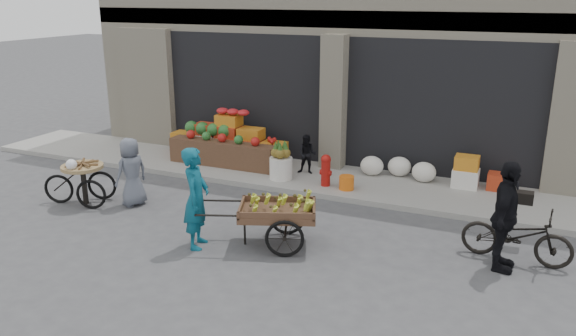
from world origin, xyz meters
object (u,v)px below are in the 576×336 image
at_px(tricycle_cart, 83,178).
at_px(fire_hydrant, 326,169).
at_px(bicycle, 517,235).
at_px(banana_cart, 275,209).
at_px(vendor_grey, 131,172).
at_px(pineapple_bin, 281,168).
at_px(vendor_woman, 196,198).
at_px(cyclist, 505,217).
at_px(orange_bucket, 347,183).
at_px(seated_person, 307,154).

bearing_deg(tricycle_cart, fire_hydrant, 13.04).
bearing_deg(bicycle, tricycle_cart, 99.46).
height_order(tricycle_cart, bicycle, tricycle_cart).
xyz_separation_m(banana_cart, tricycle_cart, (-4.44, 0.23, -0.10)).
xyz_separation_m(vendor_grey, bicycle, (7.31, 0.44, -0.26)).
bearing_deg(pineapple_bin, vendor_woman, -88.97).
xyz_separation_m(banana_cart, cyclist, (3.63, 0.63, 0.22)).
bearing_deg(fire_hydrant, tricycle_cart, -147.23).
height_order(pineapple_bin, banana_cart, banana_cart).
distance_m(vendor_grey, bicycle, 7.33).
relative_size(banana_cart, vendor_woman, 1.34).
xyz_separation_m(pineapple_bin, cyclist, (4.89, -2.40, 0.52)).
height_order(orange_bucket, banana_cart, banana_cart).
relative_size(vendor_woman, tricycle_cart, 1.21).
distance_m(tricycle_cart, bicycle, 8.31).
distance_m(orange_bucket, tricycle_cart, 5.50).
height_order(fire_hydrant, bicycle, bicycle).
height_order(seated_person, cyclist, cyclist).
height_order(orange_bucket, vendor_grey, vendor_grey).
height_order(orange_bucket, vendor_woman, vendor_woman).
height_order(pineapple_bin, orange_bucket, pineapple_bin).
xyz_separation_m(fire_hydrant, banana_cart, (0.16, -2.98, 0.17)).
height_order(seated_person, banana_cart, seated_person).
bearing_deg(orange_bucket, bicycle, -28.62).
distance_m(pineapple_bin, vendor_woman, 3.63).
bearing_deg(tricycle_cart, vendor_woman, -33.45).
bearing_deg(bicycle, vendor_grey, 97.39).
height_order(vendor_woman, vendor_grey, vendor_woman).
distance_m(orange_bucket, vendor_woman, 3.87).
distance_m(banana_cart, vendor_grey, 3.54).
bearing_deg(tricycle_cart, seated_person, 23.83).
xyz_separation_m(tricycle_cart, vendor_grey, (0.95, 0.36, 0.14)).
bearing_deg(banana_cart, fire_hydrant, 72.02).
relative_size(orange_bucket, banana_cart, 0.14).
bearing_deg(orange_bucket, pineapple_bin, 176.42).
bearing_deg(seated_person, bicycle, -39.04).
distance_m(pineapple_bin, bicycle, 5.47).
bearing_deg(banana_cart, orange_bucket, 62.34).
bearing_deg(vendor_grey, bicycle, 111.99).
relative_size(fire_hydrant, vendor_woman, 0.40).
bearing_deg(vendor_grey, cyclist, 108.87).
distance_m(banana_cart, vendor_woman, 1.34).
relative_size(tricycle_cart, vendor_grey, 1.02).
bearing_deg(tricycle_cart, banana_cart, -22.67).
bearing_deg(vendor_woman, pineapple_bin, -15.85).
bearing_deg(pineapple_bin, orange_bucket, -3.58).
relative_size(banana_cart, cyclist, 1.33).
xyz_separation_m(seated_person, bicycle, (4.69, -2.60, -0.13)).
bearing_deg(bicycle, fire_hydrant, 67.82).
height_order(pineapple_bin, cyclist, cyclist).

